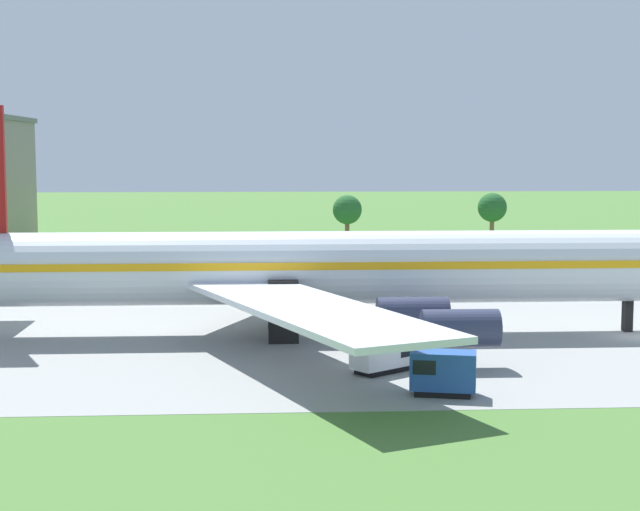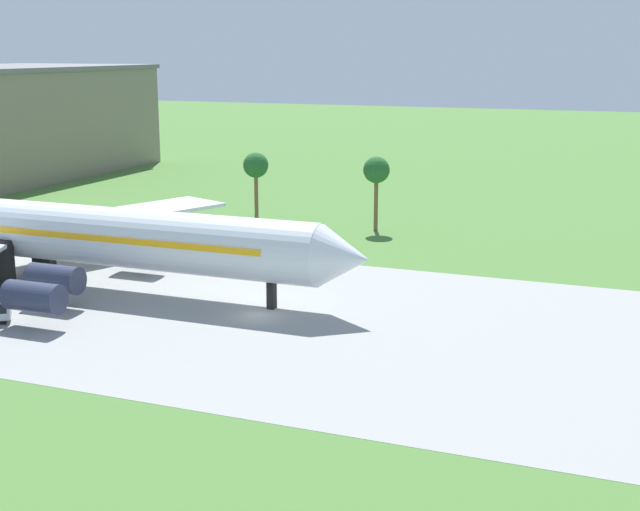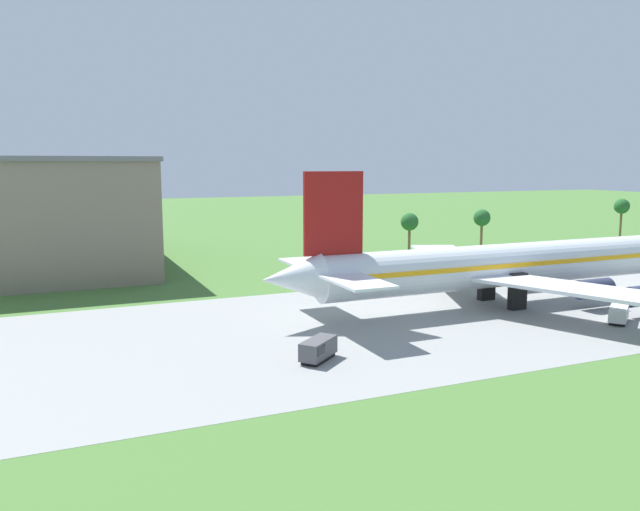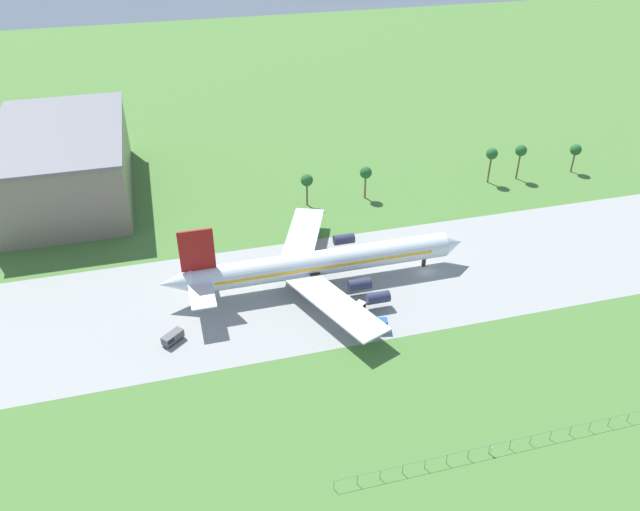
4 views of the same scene
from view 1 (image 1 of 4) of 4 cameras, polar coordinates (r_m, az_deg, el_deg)
The scene contains 5 objects.
ground_plane at distance 85.03m, azimuth 17.86°, elevation -4.53°, with size 600.00×600.00×0.00m, color #477233.
taxiway_strip at distance 85.03m, azimuth 17.86°, elevation -4.53°, with size 320.00×44.00×0.02m.
jet_airliner at distance 80.98m, azimuth -0.93°, elevation -0.75°, with size 74.56×59.17×18.89m.
baggage_tug at distance 68.38m, azimuth 3.95°, elevation -5.80°, with size 5.24×4.63×2.11m.
fuel_truck at distance 62.04m, azimuth 7.07°, elevation -6.74°, with size 4.41×2.87×2.78m.
Camera 1 is at (-30.60, -77.87, 15.15)m, focal length 55.00 mm.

